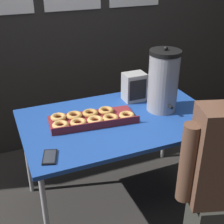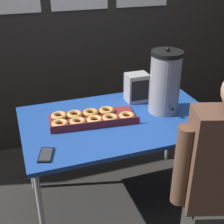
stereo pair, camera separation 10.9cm
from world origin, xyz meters
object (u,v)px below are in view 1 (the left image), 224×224
object	(u,v)px
donut_box	(91,119)
coffee_urn	(163,81)
space_heater	(134,87)
cell_phone	(50,157)

from	to	relation	value
donut_box	coffee_urn	xyz separation A→B (m)	(0.53, -0.03, 0.20)
donut_box	space_heater	xyz separation A→B (m)	(0.42, 0.20, 0.09)
donut_box	coffee_urn	bearing A→B (deg)	2.75
cell_phone	space_heater	world-z (taller)	space_heater
donut_box	coffee_urn	world-z (taller)	coffee_urn
cell_phone	donut_box	bearing A→B (deg)	58.95
space_heater	donut_box	bearing A→B (deg)	-154.72
space_heater	cell_phone	bearing A→B (deg)	-146.59
coffee_urn	cell_phone	xyz separation A→B (m)	(-0.87, -0.28, -0.21)
cell_phone	space_heater	size ratio (longest dim) A/B	0.73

